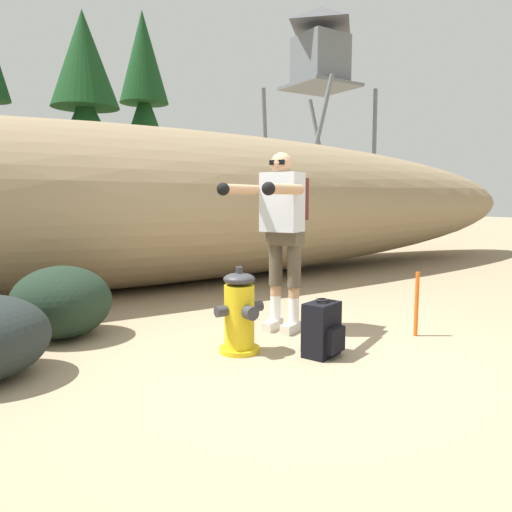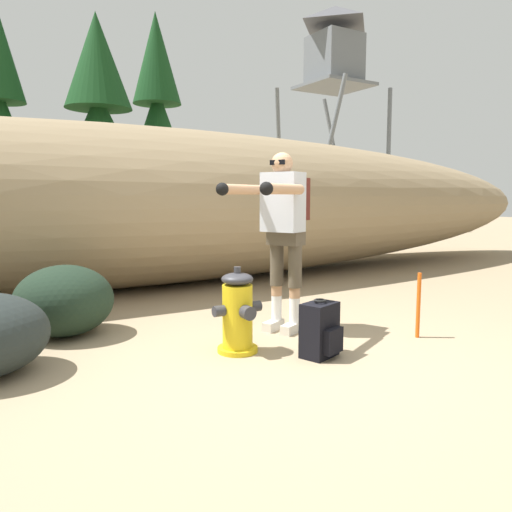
% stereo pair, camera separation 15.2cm
% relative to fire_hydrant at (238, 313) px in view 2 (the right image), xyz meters
% --- Properties ---
extents(ground_plane, '(56.00, 56.00, 0.04)m').
position_rel_fire_hydrant_xyz_m(ground_plane, '(0.27, -0.34, -0.35)').
color(ground_plane, '#998466').
extents(dirt_embankment, '(17.40, 3.20, 2.28)m').
position_rel_fire_hydrant_xyz_m(dirt_embankment, '(0.27, 3.51, 0.82)').
color(dirt_embankment, '#897556').
rests_on(dirt_embankment, ground_plane).
extents(fire_hydrant, '(0.43, 0.38, 0.71)m').
position_rel_fire_hydrant_xyz_m(fire_hydrant, '(0.00, 0.00, 0.00)').
color(fire_hydrant, gold).
rests_on(fire_hydrant, ground_plane).
extents(utility_worker, '(1.04, 0.78, 1.69)m').
position_rel_fire_hydrant_xyz_m(utility_worker, '(0.66, 0.32, 0.75)').
color(utility_worker, beige).
rests_on(utility_worker, ground_plane).
extents(spare_backpack, '(0.35, 0.34, 0.47)m').
position_rel_fire_hydrant_xyz_m(spare_backpack, '(0.51, -0.45, -0.11)').
color(spare_backpack, black).
rests_on(spare_backpack, ground_plane).
extents(boulder_mid, '(0.96, 0.95, 0.66)m').
position_rel_fire_hydrant_xyz_m(boulder_mid, '(-1.14, 1.25, 0.00)').
color(boulder_mid, black).
rests_on(boulder_mid, ground_plane).
extents(pine_tree_left, '(1.90, 1.90, 6.06)m').
position_rel_fire_hydrant_xyz_m(pine_tree_left, '(-0.99, 10.13, 2.81)').
color(pine_tree_left, '#47331E').
rests_on(pine_tree_left, ground_plane).
extents(pine_tree_center, '(2.55, 2.55, 5.83)m').
position_rel_fire_hydrant_xyz_m(pine_tree_center, '(1.19, 9.40, 2.76)').
color(pine_tree_center, '#47331E').
rests_on(pine_tree_center, ground_plane).
extents(pine_tree_right, '(2.14, 2.14, 6.54)m').
position_rel_fire_hydrant_xyz_m(pine_tree_right, '(3.13, 10.52, 3.20)').
color(pine_tree_right, '#47331E').
rests_on(pine_tree_right, ground_plane).
extents(watchtower, '(4.02, 4.02, 8.41)m').
position_rel_fire_hydrant_xyz_m(watchtower, '(10.53, 11.50, 5.98)').
color(watchtower, slate).
rests_on(watchtower, ground_plane).
extents(survey_stake, '(0.04, 0.04, 0.60)m').
position_rel_fire_hydrant_xyz_m(survey_stake, '(1.62, -0.48, -0.03)').
color(survey_stake, '#E55914').
rests_on(survey_stake, ground_plane).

